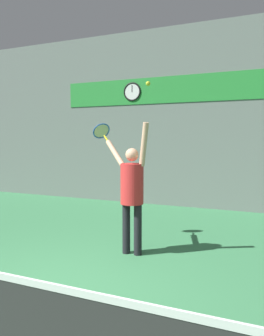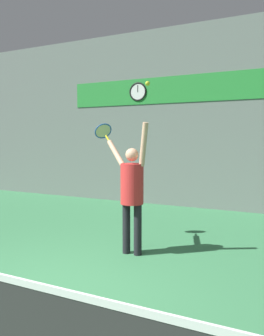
{
  "view_description": "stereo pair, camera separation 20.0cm",
  "coord_description": "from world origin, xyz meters",
  "views": [
    {
      "loc": [
        2.4,
        -2.76,
        1.9
      ],
      "look_at": [
        0.32,
        2.1,
        1.43
      ],
      "focal_mm": 35.0,
      "sensor_mm": 36.0,
      "label": 1
    },
    {
      "loc": [
        2.58,
        -2.68,
        1.9
      ],
      "look_at": [
        0.32,
        2.1,
        1.43
      ],
      "focal_mm": 35.0,
      "sensor_mm": 36.0,
      "label": 2
    }
  ],
  "objects": [
    {
      "name": "tennis_racket",
      "position": [
        -0.52,
        2.63,
        2.04
      ],
      "size": [
        0.43,
        0.39,
        0.35
      ],
      "color": "yellow"
    },
    {
      "name": "tennis_player",
      "position": [
        0.31,
        2.1,
        1.1
      ],
      "size": [
        1.0,
        0.61,
        2.17
      ],
      "color": "black",
      "rests_on": "ground_plane"
    },
    {
      "name": "sponsor_banner",
      "position": [
        0.0,
        6.17,
        3.28
      ],
      "size": [
        7.1,
        0.02,
        0.73
      ],
      "color": "#288C38"
    },
    {
      "name": "ground_plane",
      "position": [
        0.0,
        0.0,
        0.0
      ],
      "size": [
        18.0,
        18.0,
        0.0
      ],
      "primitive_type": "plane",
      "color": "#387A4C"
    },
    {
      "name": "scoreboard_clock",
      "position": [
        -1.41,
        6.15,
        3.28
      ],
      "size": [
        0.54,
        0.05,
        0.54
      ],
      "color": "white"
    },
    {
      "name": "back_wall",
      "position": [
        0.0,
        6.23,
        2.5
      ],
      "size": [
        18.0,
        0.1,
        5.0
      ],
      "color": "slate",
      "rests_on": "ground_plane"
    },
    {
      "name": "tennis_ball",
      "position": [
        0.63,
        2.0,
        2.74
      ],
      "size": [
        0.07,
        0.07,
        0.07
      ],
      "color": "#CCDB2D"
    }
  ]
}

